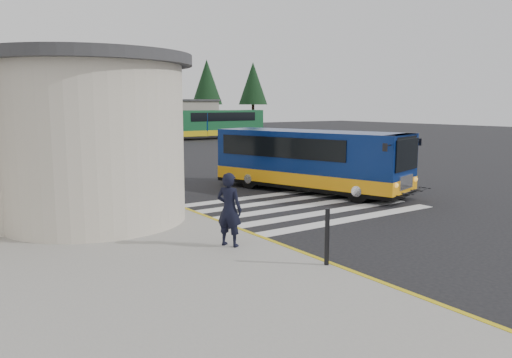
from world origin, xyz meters
TOP-DOWN VIEW (x-y plane):
  - ground at (0.00, 0.00)m, footprint 140.00×140.00m
  - sidewalk at (-9.00, 4.00)m, footprint 10.00×34.00m
  - curb_strip at (-4.05, 4.00)m, footprint 0.12×34.00m
  - crosswalk at (-0.50, -0.80)m, footprint 8.00×5.35m
  - depot_building at (6.00, 42.00)m, footprint 26.40×8.40m
  - tree_line at (6.29, 50.00)m, footprint 58.40×4.40m
  - transit_bus at (2.08, 1.43)m, footprint 5.06×9.07m
  - pedestrian_a at (-5.16, -4.04)m, footprint 0.69×0.78m
  - pedestrian_b at (-6.74, -0.93)m, footprint 0.60×0.76m
  - bollard at (-4.20, -6.46)m, footprint 0.10×0.10m
  - far_bus_a at (9.77, 33.72)m, footprint 9.45×5.98m
  - far_bus_b at (15.43, 32.20)m, footprint 10.03×2.88m

SIDE VIEW (x-z plane):
  - ground at x=0.00m, z-range 0.00..0.00m
  - crosswalk at x=-0.50m, z-range 0.00..0.01m
  - sidewalk at x=-9.00m, z-range 0.00..0.15m
  - curb_strip at x=-4.05m, z-range 0.00..0.16m
  - bollard at x=-4.20m, z-range 0.15..1.38m
  - pedestrian_b at x=-6.74m, z-range 0.15..1.69m
  - pedestrian_a at x=-5.16m, z-range 0.15..1.95m
  - transit_bus at x=2.08m, z-range -0.05..2.44m
  - far_bus_a at x=9.77m, z-range 0.35..2.72m
  - far_bus_b at x=15.43m, z-range 0.39..2.97m
  - depot_building at x=6.00m, z-range 0.01..4.21m
  - tree_line at x=6.29m, z-range 1.77..11.77m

